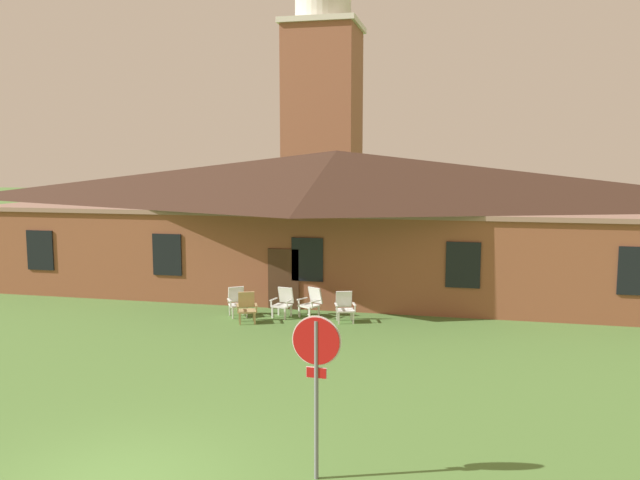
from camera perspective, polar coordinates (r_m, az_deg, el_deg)
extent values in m
cube|color=brown|center=(26.82, 1.47, -0.48)|extent=(25.95, 10.00, 3.20)
cube|color=#926D5E|center=(26.65, 1.48, 3.10)|extent=(26.47, 10.20, 0.16)
pyramid|color=#382319|center=(26.60, 1.49, 5.60)|extent=(26.99, 10.40, 2.17)
cube|color=black|center=(26.42, -23.55, -0.83)|extent=(1.10, 0.06, 1.50)
cube|color=black|center=(23.72, -13.39, -1.27)|extent=(1.10, 0.06, 1.50)
cube|color=black|center=(21.93, -1.13, -1.74)|extent=(1.10, 0.06, 1.50)
cube|color=black|center=(21.30, 12.56, -2.17)|extent=(1.10, 0.06, 1.50)
cube|color=black|center=(21.91, 26.27, -2.48)|extent=(1.10, 0.06, 1.50)
cube|color=#422819|center=(22.27, -3.25, -3.47)|extent=(1.10, 0.06, 2.10)
cube|color=#93563D|center=(45.21, 0.26, 9.46)|extent=(4.80, 4.80, 14.07)
cube|color=silver|center=(46.09, 0.27, 18.46)|extent=(5.18, 5.18, 0.36)
cylinder|color=silver|center=(46.36, 0.27, 20.01)|extent=(3.80, 3.80, 2.20)
cylinder|color=slate|center=(10.54, -0.33, -14.06)|extent=(0.07, 0.07, 2.61)
cylinder|color=white|center=(10.25, -0.31, -8.91)|extent=(0.81, 0.05, 0.81)
cylinder|color=#B71414|center=(10.22, -0.35, -8.94)|extent=(0.76, 0.05, 0.76)
cube|color=#B71414|center=(10.39, -0.33, -11.69)|extent=(0.32, 0.04, 0.16)
cube|color=white|center=(10.40, -0.31, -11.66)|extent=(0.34, 0.03, 0.18)
cube|color=white|center=(21.33, -6.51, -6.36)|extent=(0.07, 0.07, 0.36)
cube|color=white|center=(21.22, -7.72, -6.45)|extent=(0.07, 0.07, 0.36)
cube|color=white|center=(21.74, -6.80, -6.11)|extent=(0.07, 0.07, 0.36)
cube|color=white|center=(21.64, -7.98, -6.19)|extent=(0.07, 0.07, 0.36)
cube|color=white|center=(21.44, -7.26, -5.74)|extent=(0.74, 0.73, 0.05)
cube|color=white|center=(21.67, -7.46, -4.80)|extent=(0.53, 0.44, 0.54)
cube|color=white|center=(21.44, -6.50, -5.19)|extent=(0.31, 0.42, 0.03)
cube|color=white|center=(21.31, -6.39, -5.57)|extent=(0.06, 0.06, 0.22)
cube|color=white|center=(21.31, -8.02, -5.29)|extent=(0.31, 0.42, 0.03)
cube|color=white|center=(21.18, -7.92, -5.67)|extent=(0.06, 0.06, 0.22)
cube|color=tan|center=(20.43, -5.80, -6.95)|extent=(0.07, 0.07, 0.36)
cube|color=tan|center=(20.40, -7.09, -6.99)|extent=(0.07, 0.07, 0.36)
cube|color=tan|center=(20.86, -5.88, -6.66)|extent=(0.07, 0.07, 0.36)
cube|color=tan|center=(20.83, -7.15, -6.69)|extent=(0.07, 0.07, 0.36)
cube|color=tan|center=(20.58, -6.49, -6.27)|extent=(0.70, 0.69, 0.05)
cube|color=tan|center=(20.82, -6.55, -5.27)|extent=(0.55, 0.37, 0.54)
cube|color=tan|center=(20.54, -5.68, -5.73)|extent=(0.24, 0.46, 0.03)
cube|color=tan|center=(20.40, -5.64, -6.13)|extent=(0.05, 0.05, 0.22)
cube|color=tan|center=(20.50, -7.31, -5.77)|extent=(0.24, 0.46, 0.03)
cube|color=tan|center=(20.37, -7.28, -6.17)|extent=(0.05, 0.05, 0.22)
cube|color=silver|center=(20.96, -3.12, -6.57)|extent=(0.06, 0.06, 0.36)
cube|color=silver|center=(21.16, -4.24, -6.44)|extent=(0.06, 0.06, 0.36)
cube|color=silver|center=(21.34, -2.59, -6.31)|extent=(0.06, 0.06, 0.36)
cube|color=silver|center=(21.54, -3.69, -6.19)|extent=(0.06, 0.06, 0.36)
cube|color=silver|center=(21.20, -3.41, -5.84)|extent=(0.63, 0.61, 0.05)
cube|color=silver|center=(21.41, -3.04, -4.89)|extent=(0.54, 0.28, 0.54)
cube|color=silver|center=(21.02, -2.74, -5.41)|extent=(0.15, 0.47, 0.03)
cube|color=silver|center=(20.90, -2.93, -5.79)|extent=(0.05, 0.05, 0.22)
cube|color=silver|center=(21.28, -4.14, -5.26)|extent=(0.15, 0.47, 0.03)
cube|color=silver|center=(21.16, -4.34, -5.64)|extent=(0.05, 0.05, 0.22)
cube|color=silver|center=(20.93, -0.93, -6.58)|extent=(0.07, 0.07, 0.36)
cube|color=silver|center=(21.23, -1.85, -6.38)|extent=(0.07, 0.07, 0.36)
cube|color=silver|center=(21.25, -0.12, -6.37)|extent=(0.07, 0.07, 0.36)
cube|color=silver|center=(21.55, -1.03, -6.18)|extent=(0.07, 0.07, 0.36)
cube|color=silver|center=(21.19, -0.98, -5.84)|extent=(0.72, 0.72, 0.05)
cube|color=silver|center=(21.35, -0.42, -4.91)|extent=(0.54, 0.42, 0.54)
cube|color=silver|center=(20.94, -0.44, -5.44)|extent=(0.28, 0.44, 0.03)
cube|color=silver|center=(20.85, -0.74, -5.81)|extent=(0.05, 0.05, 0.22)
cube|color=silver|center=(21.33, -1.60, -5.22)|extent=(0.28, 0.44, 0.03)
cube|color=silver|center=(21.24, -1.90, -5.58)|extent=(0.05, 0.05, 0.22)
cube|color=white|center=(20.42, 2.97, -6.93)|extent=(0.06, 0.06, 0.36)
cube|color=white|center=(20.35, 1.68, -6.97)|extent=(0.06, 0.06, 0.36)
cube|color=white|center=(20.84, 2.78, -6.64)|extent=(0.06, 0.06, 0.36)
cube|color=white|center=(20.78, 1.52, -6.68)|extent=(0.06, 0.06, 0.36)
cube|color=white|center=(20.55, 2.24, -6.25)|extent=(0.68, 0.66, 0.05)
cube|color=white|center=(20.78, 2.13, -5.25)|extent=(0.55, 0.34, 0.54)
cube|color=white|center=(20.53, 3.06, -5.71)|extent=(0.21, 0.46, 0.03)
cube|color=white|center=(20.40, 3.12, -6.11)|extent=(0.05, 0.05, 0.22)
cube|color=white|center=(20.45, 1.44, -5.75)|extent=(0.21, 0.46, 0.03)
cube|color=white|center=(20.32, 1.50, -6.15)|extent=(0.05, 0.05, 0.22)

